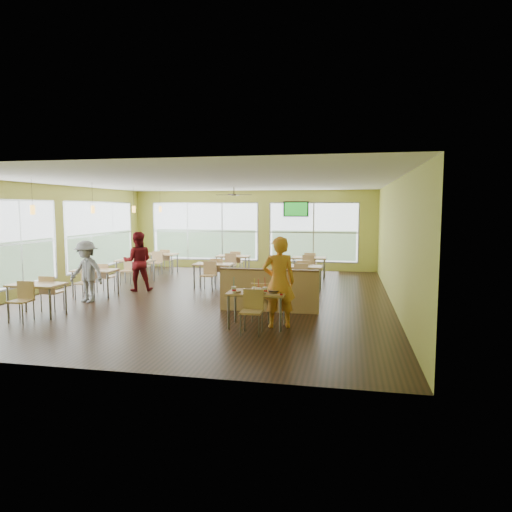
# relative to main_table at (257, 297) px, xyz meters

# --- Properties ---
(room) EXTENTS (12.00, 12.04, 3.20)m
(room) POSITION_rel_main_table_xyz_m (-2.00, 3.00, 0.97)
(room) COLOR black
(room) RESTS_ON ground
(window_bays) EXTENTS (9.24, 10.24, 2.38)m
(window_bays) POSITION_rel_main_table_xyz_m (-4.65, 6.08, 0.85)
(window_bays) COLOR white
(window_bays) RESTS_ON room
(main_table) EXTENTS (1.22, 1.52, 0.87)m
(main_table) POSITION_rel_main_table_xyz_m (0.00, 0.00, 0.00)
(main_table) COLOR tan
(main_table) RESTS_ON floor
(half_wall_divider) EXTENTS (2.40, 0.14, 1.04)m
(half_wall_divider) POSITION_rel_main_table_xyz_m (0.00, 1.45, -0.11)
(half_wall_divider) COLOR tan
(half_wall_divider) RESTS_ON floor
(dining_tables) EXTENTS (6.92, 8.72, 0.87)m
(dining_tables) POSITION_rel_main_table_xyz_m (-3.05, 4.71, -0.00)
(dining_tables) COLOR tan
(dining_tables) RESTS_ON floor
(pendant_lights) EXTENTS (0.11, 7.31, 0.86)m
(pendant_lights) POSITION_rel_main_table_xyz_m (-5.20, 3.68, 1.82)
(pendant_lights) COLOR #2D2119
(pendant_lights) RESTS_ON ceiling
(ceiling_fan) EXTENTS (1.25, 1.25, 0.29)m
(ceiling_fan) POSITION_rel_main_table_xyz_m (-2.00, 6.00, 2.32)
(ceiling_fan) COLOR #2D2119
(ceiling_fan) RESTS_ON ceiling
(tv_backwall) EXTENTS (1.00, 0.07, 0.60)m
(tv_backwall) POSITION_rel_main_table_xyz_m (-0.20, 8.90, 1.82)
(tv_backwall) COLOR black
(tv_backwall) RESTS_ON wall_back
(man_plaid) EXTENTS (0.80, 0.64, 1.91)m
(man_plaid) POSITION_rel_main_table_xyz_m (0.44, 0.09, 0.32)
(man_plaid) COLOR orange
(man_plaid) RESTS_ON floor
(patron_maroon) EXTENTS (1.06, 0.96, 1.78)m
(patron_maroon) POSITION_rel_main_table_xyz_m (-4.35, 3.45, 0.26)
(patron_maroon) COLOR #5C0E11
(patron_maroon) RESTS_ON floor
(patron_grey) EXTENTS (1.16, 0.82, 1.64)m
(patron_grey) POSITION_rel_main_table_xyz_m (-4.93, 1.64, 0.19)
(patron_grey) COLOR slate
(patron_grey) RESTS_ON floor
(cup_blue) EXTENTS (0.10, 0.10, 0.36)m
(cup_blue) POSITION_rel_main_table_xyz_m (-0.43, -0.25, 0.19)
(cup_blue) COLOR white
(cup_blue) RESTS_ON main_table
(cup_yellow) EXTENTS (0.09, 0.09, 0.32)m
(cup_yellow) POSITION_rel_main_table_xyz_m (-0.03, -0.13, 0.18)
(cup_yellow) COLOR white
(cup_yellow) RESTS_ON main_table
(cup_red_near) EXTENTS (0.09, 0.09, 0.34)m
(cup_red_near) POSITION_rel_main_table_xyz_m (0.08, -0.23, 0.19)
(cup_red_near) COLOR white
(cup_red_near) RESTS_ON main_table
(cup_red_far) EXTENTS (0.10, 0.10, 0.37)m
(cup_red_far) POSITION_rel_main_table_xyz_m (0.20, -0.20, 0.19)
(cup_red_far) COLOR white
(cup_red_far) RESTS_ON main_table
(food_basket) EXTENTS (0.25, 0.25, 0.06)m
(food_basket) POSITION_rel_main_table_xyz_m (0.37, -0.03, 0.15)
(food_basket) COLOR black
(food_basket) RESTS_ON main_table
(ketchup_cup) EXTENTS (0.06, 0.06, 0.02)m
(ketchup_cup) POSITION_rel_main_table_xyz_m (0.55, -0.27, 0.13)
(ketchup_cup) COLOR #AF0006
(ketchup_cup) RESTS_ON main_table
(wrapper_left) EXTENTS (0.20, 0.19, 0.04)m
(wrapper_left) POSITION_rel_main_table_xyz_m (-0.37, -0.18, 0.14)
(wrapper_left) COLOR #AA8252
(wrapper_left) RESTS_ON main_table
(wrapper_mid) EXTENTS (0.22, 0.19, 0.05)m
(wrapper_mid) POSITION_rel_main_table_xyz_m (0.10, 0.08, 0.15)
(wrapper_mid) COLOR #AA8252
(wrapper_mid) RESTS_ON main_table
(wrapper_right) EXTENTS (0.14, 0.13, 0.03)m
(wrapper_right) POSITION_rel_main_table_xyz_m (0.18, -0.25, 0.13)
(wrapper_right) COLOR #AA8252
(wrapper_right) RESTS_ON main_table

